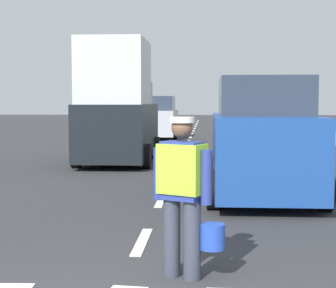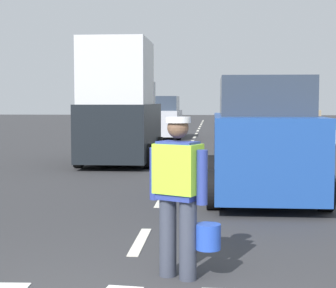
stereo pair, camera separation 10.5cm
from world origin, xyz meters
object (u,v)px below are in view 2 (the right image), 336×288
object	(u,v)px
car_oncoming_second	(163,119)
car_parked_far	(289,121)
delivery_truck	(121,109)
car_outgoing_ahead	(263,142)
road_worker	(180,189)

from	to	relation	value
car_oncoming_second	car_parked_far	distance (m)	7.27
delivery_truck	car_oncoming_second	bearing A→B (deg)	88.82
delivery_truck	car_parked_far	world-z (taller)	delivery_truck
car_oncoming_second	car_outgoing_ahead	size ratio (longest dim) A/B	1.06
delivery_truck	car_parked_far	size ratio (longest dim) A/B	1.13
car_oncoming_second	car_outgoing_ahead	xyz separation A→B (m)	(3.42, -16.66, 0.09)
road_worker	car_parked_far	xyz separation A→B (m)	(3.35, 16.80, 0.09)
car_oncoming_second	car_parked_far	size ratio (longest dim) A/B	1.05
road_worker	delivery_truck	bearing A→B (deg)	102.79
road_worker	car_parked_far	world-z (taller)	car_parked_far
delivery_truck	car_outgoing_ahead	world-z (taller)	delivery_truck
car_parked_far	delivery_truck	bearing A→B (deg)	-132.09
road_worker	delivery_truck	xyz separation A→B (m)	(-2.37, 10.47, 0.68)
delivery_truck	road_worker	bearing A→B (deg)	-77.21
road_worker	car_outgoing_ahead	size ratio (longest dim) A/B	0.42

